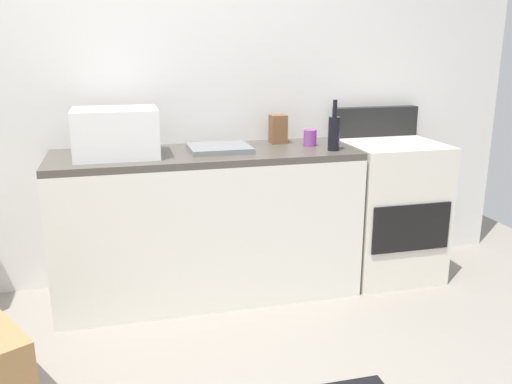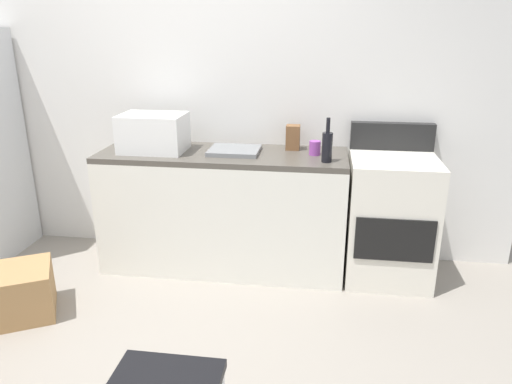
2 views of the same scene
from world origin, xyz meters
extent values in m
plane|color=gray|center=(0.00, 0.00, 0.00)|extent=(6.00, 6.00, 0.00)
cube|color=silver|center=(0.00, 1.55, 1.30)|extent=(5.00, 0.10, 2.60)
cube|color=silver|center=(0.30, 1.20, 0.43)|extent=(1.80, 0.60, 0.86)
cube|color=#4C473F|center=(0.30, 1.20, 0.88)|extent=(1.80, 0.60, 0.04)
cube|color=silver|center=(1.52, 1.20, 0.45)|extent=(0.60, 0.60, 0.90)
cube|color=black|center=(1.52, 0.90, 0.42)|extent=(0.52, 0.02, 0.30)
cube|color=black|center=(1.52, 1.46, 1.00)|extent=(0.60, 0.08, 0.20)
cube|color=white|center=(-0.20, 1.17, 1.04)|extent=(0.46, 0.34, 0.27)
cube|color=slate|center=(0.39, 1.21, 0.92)|extent=(0.36, 0.32, 0.03)
cylinder|color=black|center=(1.05, 1.05, 1.00)|extent=(0.07, 0.07, 0.20)
cylinder|color=black|center=(1.05, 1.05, 1.15)|extent=(0.03, 0.03, 0.10)
cylinder|color=purple|center=(0.96, 1.22, 0.95)|extent=(0.08, 0.08, 0.10)
cube|color=brown|center=(0.80, 1.37, 0.99)|extent=(0.10, 0.10, 0.18)
cube|color=#A37A4C|center=(-0.92, 0.29, 0.16)|extent=(0.67, 0.61, 0.32)
camera|label=1|loc=(-0.19, -1.90, 1.51)|focal=37.79mm
camera|label=2|loc=(1.02, -2.12, 1.77)|focal=33.74mm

